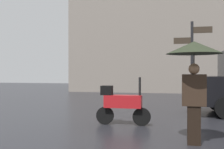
{
  "coord_description": "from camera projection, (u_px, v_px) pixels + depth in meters",
  "views": [
    {
      "loc": [
        -0.53,
        -2.18,
        1.36
      ],
      "look_at": [
        -2.3,
        5.69,
        1.3
      ],
      "focal_mm": 44.92,
      "sensor_mm": 36.0,
      "label": 1
    }
  ],
  "objects": [
    {
      "name": "street_signpost",
      "position": [
        192.0,
        60.0,
        8.1
      ],
      "size": [
        1.08,
        0.08,
        2.83
      ],
      "color": "black",
      "rests_on": "ground"
    },
    {
      "name": "parked_scooter",
      "position": [
        121.0,
        103.0,
        7.2
      ],
      "size": [
        1.42,
        0.32,
        1.23
      ],
      "rotation": [
        0.0,
        0.0,
        0.23
      ],
      "color": "black",
      "rests_on": "ground"
    },
    {
      "name": "pedestrian_with_umbrella",
      "position": [
        194.0,
        61.0,
        5.22
      ],
      "size": [
        1.04,
        1.04,
        1.94
      ],
      "rotation": [
        0.0,
        0.0,
        0.71
      ],
      "color": "black",
      "rests_on": "ground"
    }
  ]
}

